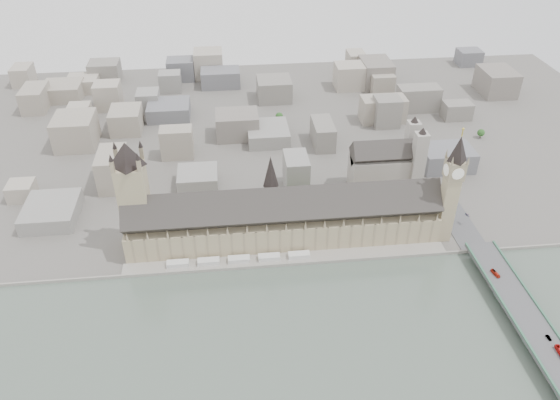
{
  "coord_description": "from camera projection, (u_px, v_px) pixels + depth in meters",
  "views": [
    {
      "loc": [
        -43.39,
        -352.54,
        297.89
      ],
      "look_at": [
        -0.29,
        44.94,
        25.14
      ],
      "focal_mm": 35.0,
      "sensor_mm": 36.0,
      "label": 1
    }
  ],
  "objects": [
    {
      "name": "car_approach",
      "position": [
        467.0,
        215.0,
        489.56
      ],
      "size": [
        3.32,
        5.39,
        1.46
      ],
      "primitive_type": "imported",
      "rotation": [
        0.0,
        0.0,
        0.27
      ],
      "color": "gray",
      "rests_on": "westminster_bridge"
    },
    {
      "name": "embankment_wall",
      "position": [
        288.0,
        265.0,
        448.1
      ],
      "size": [
        600.0,
        1.5,
        3.0
      ],
      "primitive_type": "cube",
      "color": "gray",
      "rests_on": "ground"
    },
    {
      "name": "central_tower",
      "position": [
        271.0,
        181.0,
        449.09
      ],
      "size": [
        13.0,
        13.0,
        48.0
      ],
      "color": "gray",
      "rests_on": "ground"
    },
    {
      "name": "westminster_abbey",
      "position": [
        387.0,
        165.0,
        535.03
      ],
      "size": [
        68.0,
        36.0,
        64.0
      ],
      "color": "gray",
      "rests_on": "ground"
    },
    {
      "name": "victoria_tower",
      "position": [
        133.0,
        192.0,
        440.65
      ],
      "size": [
        30.0,
        30.0,
        100.0
      ],
      "color": "tan",
      "rests_on": "ground"
    },
    {
      "name": "car_silver",
      "position": [
        549.0,
        338.0,
        371.33
      ],
      "size": [
        2.22,
        5.13,
        1.64
      ],
      "primitive_type": "imported",
      "rotation": [
        0.0,
        0.0,
        0.1
      ],
      "color": "gray",
      "rests_on": "westminster_bridge"
    },
    {
      "name": "elizabeth_tower",
      "position": [
        452.0,
        182.0,
        447.39
      ],
      "size": [
        17.0,
        17.0,
        107.5
      ],
      "color": "tan",
      "rests_on": "ground"
    },
    {
      "name": "red_bus_north",
      "position": [
        495.0,
        273.0,
        424.29
      ],
      "size": [
        4.18,
        9.69,
        2.63
      ],
      "primitive_type": "imported",
      "rotation": [
        0.0,
        0.0,
        0.22
      ],
      "color": "red",
      "rests_on": "westminster_bridge"
    },
    {
      "name": "bridge_parapets",
      "position": [
        552.0,
        352.0,
        361.19
      ],
      "size": [
        25.0,
        235.0,
        1.15
      ],
      "primitive_type": null,
      "color": "#396950",
      "rests_on": "westminster_bridge"
    },
    {
      "name": "ground",
      "position": [
        286.0,
        254.0,
        461.27
      ],
      "size": [
        900.0,
        900.0,
        0.0
      ],
      "primitive_type": "plane",
      "color": "#595651",
      "rests_on": "ground"
    },
    {
      "name": "westminster_bridge",
      "position": [
        518.0,
        310.0,
        400.94
      ],
      "size": [
        25.0,
        325.0,
        10.25
      ],
      "primitive_type": "cube",
      "color": "#474749",
      "rests_on": "ground"
    },
    {
      "name": "terrace_tents",
      "position": [
        239.0,
        259.0,
        449.7
      ],
      "size": [
        118.0,
        7.0,
        4.0
      ],
      "color": "silver",
      "rests_on": "river_terrace"
    },
    {
      "name": "park_trees",
      "position": [
        268.0,
        207.0,
        505.43
      ],
      "size": [
        110.0,
        30.0,
        15.0
      ],
      "primitive_type": null,
      "color": "#1C4619",
      "rests_on": "ground"
    },
    {
      "name": "city_skyline_inland",
      "position": [
        262.0,
        111.0,
        651.77
      ],
      "size": [
        720.0,
        360.0,
        38.0
      ],
      "primitive_type": null,
      "color": "gray",
      "rests_on": "ground"
    },
    {
      "name": "palace_of_westminster",
      "position": [
        284.0,
        219.0,
        464.65
      ],
      "size": [
        265.0,
        40.73,
        55.44
      ],
      "color": "tan",
      "rests_on": "ground"
    },
    {
      "name": "river_terrace",
      "position": [
        287.0,
        259.0,
        454.55
      ],
      "size": [
        270.0,
        15.0,
        2.0
      ],
      "primitive_type": "cube",
      "color": "gray",
      "rests_on": "ground"
    }
  ]
}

